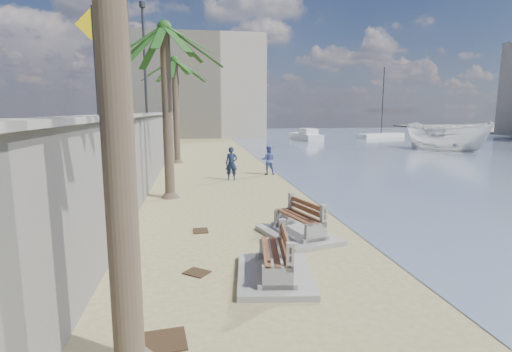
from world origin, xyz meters
TOP-DOWN VIEW (x-y plane):
  - ground_plane at (0.00, 0.00)m, footprint 140.00×140.00m
  - seawall at (-5.20, 20.00)m, footprint 0.45×70.00m
  - wall_cap at (-5.20, 20.00)m, footprint 0.80×70.00m
  - end_building at (-2.00, 52.00)m, footprint 18.00×12.00m
  - bench_near at (-1.13, 0.15)m, footprint 1.95×2.61m
  - bench_far at (0.16, 2.93)m, footprint 2.31×2.86m
  - palm_mid at (-3.94, 9.07)m, footprint 5.00×5.00m
  - palm_back at (-4.09, 20.96)m, footprint 5.00×5.00m
  - pedestrian_sign at (-5.00, 1.50)m, footprint 0.78×0.07m
  - streetlight at (-5.10, 12.00)m, footprint 0.28×0.28m
  - person_a at (-0.90, 13.13)m, footprint 0.84×0.65m
  - person_b at (1.42, 14.72)m, footprint 1.03×0.87m
  - boat_cruiser at (20.96, 26.70)m, footprint 4.26×4.29m
  - yacht_near at (26.80, 35.80)m, footprint 8.33×12.21m
  - yacht_far at (11.44, 42.04)m, footprint 2.63×7.43m
  - sailboat_west at (22.82, 44.07)m, footprint 7.64×4.49m
  - debris_a at (-3.50, -2.08)m, footprint 0.95×0.80m
  - debris_b at (-2.87, 0.67)m, footprint 0.69×0.67m
  - debris_d at (-2.72, 3.95)m, footprint 0.48×0.59m

SIDE VIEW (x-z plane):
  - ground_plane at x=0.00m, z-range 0.00..0.00m
  - debris_a at x=-3.50m, z-range 0.00..0.03m
  - debris_b at x=-2.87m, z-range 0.00..0.03m
  - debris_d at x=-2.72m, z-range 0.00..0.03m
  - sailboat_west at x=22.82m, z-range -4.51..5.13m
  - yacht_near at x=26.80m, z-range -0.40..1.10m
  - yacht_far at x=11.44m, z-range -0.40..1.10m
  - bench_near at x=-1.13m, z-range -0.06..0.95m
  - bench_far at x=0.16m, z-range -0.07..0.97m
  - person_b at x=1.42m, z-range 0.00..1.89m
  - person_a at x=-0.90m, z-range 0.00..2.07m
  - boat_cruiser at x=20.96m, z-range -0.40..3.25m
  - seawall at x=-5.20m, z-range 0.00..3.50m
  - wall_cap at x=-5.20m, z-range 3.49..3.61m
  - pedestrian_sign at x=-5.00m, z-range 3.95..6.35m
  - streetlight at x=-5.10m, z-range 4.08..9.21m
  - palm_mid at x=-3.94m, z-range 2.98..10.94m
  - end_building at x=-2.00m, z-range 0.00..14.00m
  - palm_back at x=-4.09m, z-range 3.04..11.14m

